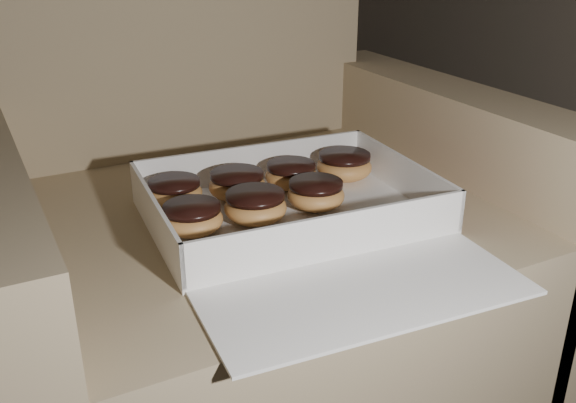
{
  "coord_description": "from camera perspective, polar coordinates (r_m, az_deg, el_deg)",
  "views": [
    {
      "loc": [
        0.31,
        -0.34,
        0.89
      ],
      "look_at": [
        0.75,
        0.48,
        0.48
      ],
      "focal_mm": 40.0,
      "sensor_mm": 36.0,
      "label": 1
    }
  ],
  "objects": [
    {
      "name": "armchair",
      "position": [
        1.19,
        -4.07,
        -4.85
      ],
      "size": [
        0.96,
        0.81,
        1.01
      ],
      "color": "#937D5E",
      "rests_on": "floor"
    },
    {
      "name": "bakery_box",
      "position": [
        0.99,
        1.25,
        -1.68
      ],
      "size": [
        0.47,
        0.54,
        0.07
      ],
      "rotation": [
        0.0,
        0.0,
        -0.07
      ],
      "color": "white",
      "rests_on": "armchair"
    },
    {
      "name": "donut_a",
      "position": [
        1.06,
        -10.04,
        0.84
      ],
      "size": [
        0.09,
        0.09,
        0.04
      ],
      "color": "#D58E4A",
      "rests_on": "bakery_box"
    },
    {
      "name": "donut_b",
      "position": [
        1.11,
        0.28,
        2.4
      ],
      "size": [
        0.09,
        0.09,
        0.05
      ],
      "color": "#D58E4A",
      "rests_on": "bakery_box"
    },
    {
      "name": "donut_c",
      "position": [
        0.99,
        -2.91,
        -0.4
      ],
      "size": [
        0.1,
        0.1,
        0.05
      ],
      "color": "#D58E4A",
      "rests_on": "bakery_box"
    },
    {
      "name": "donut_d",
      "position": [
        1.15,
        5.03,
        3.21
      ],
      "size": [
        0.1,
        0.1,
        0.05
      ],
      "color": "#D58E4A",
      "rests_on": "bakery_box"
    },
    {
      "name": "donut_e",
      "position": [
        1.03,
        2.49,
        0.7
      ],
      "size": [
        0.09,
        0.09,
        0.05
      ],
      "color": "#D58E4A",
      "rests_on": "bakery_box"
    },
    {
      "name": "donut_f",
      "position": [
        1.07,
        -4.54,
        1.53
      ],
      "size": [
        0.1,
        0.1,
        0.05
      ],
      "color": "#D58E4A",
      "rests_on": "bakery_box"
    },
    {
      "name": "donut_g",
      "position": [
        0.96,
        -8.51,
        -1.46
      ],
      "size": [
        0.09,
        0.09,
        0.05
      ],
      "color": "#D58E4A",
      "rests_on": "bakery_box"
    },
    {
      "name": "crumb_a",
      "position": [
        1.05,
        10.03,
        -0.61
      ],
      "size": [
        0.01,
        0.01,
        0.0
      ],
      "primitive_type": "ellipsoid",
      "color": "black",
      "rests_on": "bakery_box"
    },
    {
      "name": "crumb_b",
      "position": [
        1.04,
        11.23,
        -1.09
      ],
      "size": [
        0.01,
        0.01,
        0.0
      ],
      "primitive_type": "ellipsoid",
      "color": "black",
      "rests_on": "bakery_box"
    },
    {
      "name": "crumb_c",
      "position": [
        0.99,
        6.3,
        -2.07
      ],
      "size": [
        0.01,
        0.01,
        0.0
      ],
      "primitive_type": "ellipsoid",
      "color": "black",
      "rests_on": "bakery_box"
    },
    {
      "name": "crumb_d",
      "position": [
        0.94,
        5.0,
        -3.24
      ],
      "size": [
        0.01,
        0.01,
        0.0
      ],
      "primitive_type": "ellipsoid",
      "color": "black",
      "rests_on": "bakery_box"
    }
  ]
}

